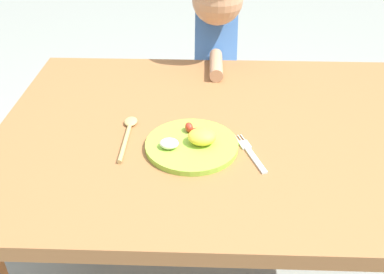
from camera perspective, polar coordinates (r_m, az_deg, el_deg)
The scene contains 5 objects.
dining_table at distance 1.35m, azimuth 3.78°, elevation -1.88°, with size 1.32×0.97×0.71m.
plate at distance 1.20m, azimuth 0.05°, elevation -0.86°, with size 0.25×0.25×0.06m.
fork at distance 1.19m, azimuth 7.63°, elevation -2.13°, with size 0.08×0.18×0.01m.
spoon at distance 1.28m, azimuth -8.29°, elevation 0.71°, with size 0.04×0.23×0.01m.
person at distance 1.84m, azimuth 2.95°, elevation 7.59°, with size 0.19×0.41×1.04m.
Camera 1 is at (-0.05, -1.10, 1.40)m, focal length 41.19 mm.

